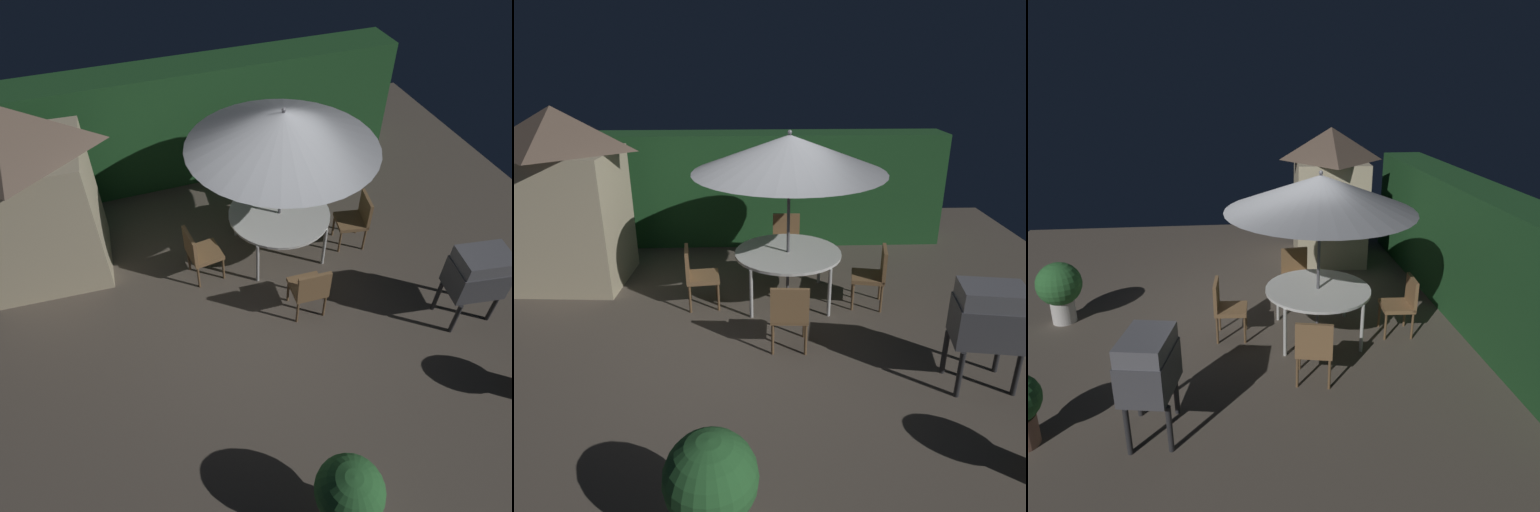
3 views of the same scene
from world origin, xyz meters
TOP-DOWN VIEW (x-y plane):
  - ground_plane at (0.00, 0.00)m, footprint 11.00×11.00m
  - hedge_backdrop at (0.00, 3.50)m, footprint 7.35×0.81m
  - garden_shed at (-2.80, 1.72)m, footprint 1.82×1.60m
  - patio_table at (0.59, 0.92)m, footprint 1.55×1.55m
  - patio_umbrella at (0.59, 0.92)m, footprint 2.67×2.67m
  - bbq_grill at (2.55, -1.20)m, footprint 0.77×0.61m
  - chair_near_shed at (0.51, -0.44)m, footprint 0.49×0.49m
  - chair_far_side at (1.81, 0.67)m, footprint 0.55×0.54m
  - chair_toward_hedge at (0.65, 2.19)m, footprint 0.48×0.49m
  - chair_toward_house at (-0.73, 0.76)m, footprint 0.52×0.51m
  - potted_plant_by_grill at (-0.24, -3.02)m, footprint 0.68×0.68m

SIDE VIEW (x-z plane):
  - ground_plane at x=0.00m, z-range 0.00..0.00m
  - chair_near_shed at x=0.51m, z-range 0.07..0.97m
  - chair_far_side at x=1.81m, z-range 0.07..0.97m
  - chair_toward_hedge at x=0.65m, z-range 0.07..0.97m
  - chair_toward_house at x=-0.73m, z-range 0.07..0.97m
  - potted_plant_by_grill at x=-0.24m, z-range 0.09..1.09m
  - patio_table at x=0.59m, z-range 0.33..1.10m
  - bbq_grill at x=2.55m, z-range 0.25..1.45m
  - hedge_backdrop at x=0.00m, z-range 0.00..2.10m
  - garden_shed at x=-2.80m, z-range 0.03..2.77m
  - patio_umbrella at x=0.59m, z-range 0.94..3.43m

